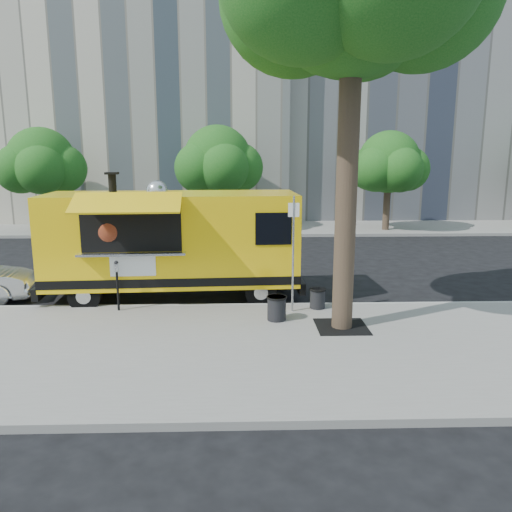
{
  "coord_description": "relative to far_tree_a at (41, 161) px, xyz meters",
  "views": [
    {
      "loc": [
        0.23,
        -13.98,
        4.2
      ],
      "look_at": [
        0.65,
        0.0,
        1.3
      ],
      "focal_mm": 35.0,
      "sensor_mm": 36.0,
      "label": 1
    }
  ],
  "objects": [
    {
      "name": "trash_bin_right",
      "position": [
        12.25,
        -13.6,
        -3.34
      ],
      "size": [
        0.44,
        0.44,
        0.53
      ],
      "color": "black",
      "rests_on": "sidewalk"
    },
    {
      "name": "tree_well",
      "position": [
        12.6,
        -15.1,
        -3.62
      ],
      "size": [
        1.2,
        1.2,
        0.02
      ],
      "primitive_type": "cube",
      "color": "black",
      "rests_on": "sidewalk"
    },
    {
      "name": "far_tree_c",
      "position": [
        18.0,
        0.1,
        -0.06
      ],
      "size": [
        3.24,
        3.24,
        5.21
      ],
      "color": "#33261C",
      "rests_on": "far_sidewalk"
    },
    {
      "name": "building_left",
      "position": [
        2.0,
        9.7,
        8.22
      ],
      "size": [
        22.0,
        14.0,
        24.0
      ],
      "primitive_type": "cube",
      "color": "beige",
      "rests_on": "ground"
    },
    {
      "name": "far_sidewalk",
      "position": [
        10.0,
        1.2,
        -3.7
      ],
      "size": [
        60.0,
        5.0,
        0.15
      ],
      "primitive_type": "cube",
      "color": "gray",
      "rests_on": "ground"
    },
    {
      "name": "far_tree_b",
      "position": [
        9.0,
        0.4,
        0.06
      ],
      "size": [
        3.6,
        3.6,
        5.5
      ],
      "color": "#33261C",
      "rests_on": "far_sidewalk"
    },
    {
      "name": "building_mid",
      "position": [
        22.0,
        10.7,
        6.22
      ],
      "size": [
        20.0,
        14.0,
        20.0
      ],
      "primitive_type": "cube",
      "color": "gray",
      "rests_on": "ground"
    },
    {
      "name": "sidewalk",
      "position": [
        10.0,
        -16.3,
        -3.7
      ],
      "size": [
        60.0,
        6.0,
        0.15
      ],
      "primitive_type": "cube",
      "color": "gray",
      "rests_on": "ground"
    },
    {
      "name": "ground",
      "position": [
        10.0,
        -12.3,
        -3.78
      ],
      "size": [
        120.0,
        120.0,
        0.0
      ],
      "primitive_type": "plane",
      "color": "black",
      "rests_on": "ground"
    },
    {
      "name": "sign_post",
      "position": [
        11.55,
        -13.85,
        -1.93
      ],
      "size": [
        0.28,
        0.06,
        3.0
      ],
      "color": "silver",
      "rests_on": "sidewalk"
    },
    {
      "name": "food_truck",
      "position": [
        8.24,
        -12.13,
        -2.06
      ],
      "size": [
        7.48,
        3.71,
        3.65
      ],
      "rotation": [
        0.0,
        0.0,
        0.05
      ],
      "color": "yellow",
      "rests_on": "ground"
    },
    {
      "name": "parking_meter",
      "position": [
        7.0,
        -13.65,
        -2.79
      ],
      "size": [
        0.11,
        0.11,
        1.33
      ],
      "color": "black",
      "rests_on": "sidewalk"
    },
    {
      "name": "trash_bin_left",
      "position": [
        11.09,
        -14.54,
        -3.31
      ],
      "size": [
        0.5,
        0.5,
        0.6
      ],
      "color": "black",
      "rests_on": "sidewalk"
    },
    {
      "name": "curb",
      "position": [
        10.0,
        -13.23,
        -3.7
      ],
      "size": [
        60.0,
        0.14,
        0.16
      ],
      "primitive_type": "cube",
      "color": "#999993",
      "rests_on": "ground"
    },
    {
      "name": "far_tree_a",
      "position": [
        0.0,
        0.0,
        0.0
      ],
      "size": [
        3.42,
        3.42,
        5.36
      ],
      "color": "#33261C",
      "rests_on": "far_sidewalk"
    }
  ]
}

